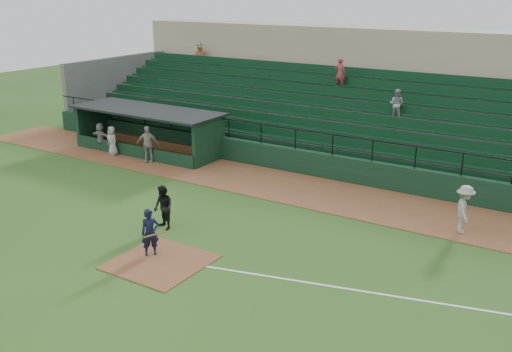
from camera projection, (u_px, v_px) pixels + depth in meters
The scene contains 12 objects.
ground at pixel (180, 251), 20.19m from camera, with size 90.00×90.00×0.00m, color #2B5019.
warning_track at pixel (291, 187), 26.60m from camera, with size 40.00×4.00×0.03m, color brown.
home_plate_dirt at pixel (160, 262), 19.38m from camera, with size 3.00×3.00×0.03m, color brown.
foul_line at pixel (415, 299), 17.07m from camera, with size 18.00×0.09×0.01m, color white.
stadium_structure at pixel (364, 108), 32.67m from camera, with size 38.00×13.08×6.40m.
dugout at pixel (153, 127), 32.41m from camera, with size 8.90×3.20×2.42m.
batter_at_plate at pixel (150, 233), 19.63m from camera, with size 1.14×0.74×1.69m.
umpire at pixel (163, 208), 21.82m from camera, with size 0.84×0.65×1.73m, color black.
runner at pixel (464, 209), 21.40m from camera, with size 1.20×0.69×1.85m, color #A49E99.
dugout_player_a at pixel (148, 144), 30.14m from camera, with size 1.14×0.48×1.95m, color #A8A29D.
dugout_player_b at pixel (112, 141), 31.46m from camera, with size 0.79×0.51×1.61m, color #A6A09C.
dugout_player_c at pixel (101, 137), 32.39m from camera, with size 1.46×0.47×1.58m, color gray.
Camera 1 is at (12.11, -14.05, 8.80)m, focal length 40.46 mm.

